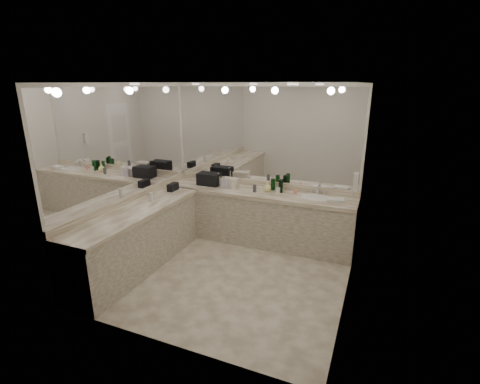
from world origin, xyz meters
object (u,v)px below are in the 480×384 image
at_px(soap_bottle_c, 267,187).
at_px(soap_bottle_a, 218,179).
at_px(wall_phone, 356,182).
at_px(black_toiletry_bag, 209,179).
at_px(sink, 315,198).
at_px(soap_bottle_b, 224,182).
at_px(hand_towel, 336,200).
at_px(cream_cosmetic_case, 230,182).

bearing_deg(soap_bottle_c, soap_bottle_a, 178.26).
xyz_separation_m(wall_phone, black_toiletry_bag, (-2.46, 0.52, -0.34)).
height_order(wall_phone, soap_bottle_a, wall_phone).
height_order(sink, soap_bottle_c, soap_bottle_c).
relative_size(soap_bottle_b, soap_bottle_c, 1.25).
height_order(sink, soap_bottle_b, soap_bottle_b).
bearing_deg(sink, soap_bottle_c, 177.29).
xyz_separation_m(wall_phone, soap_bottle_c, (-1.40, 0.54, -0.37)).
distance_m(hand_towel, soap_bottle_b, 1.84).
bearing_deg(cream_cosmetic_case, soap_bottle_b, -119.30).
relative_size(hand_towel, soap_bottle_b, 1.23).
bearing_deg(wall_phone, sink, 140.43).
relative_size(sink, hand_towel, 1.75).
height_order(cream_cosmetic_case, soap_bottle_b, soap_bottle_b).
bearing_deg(hand_towel, soap_bottle_a, 176.60).
height_order(sink, hand_towel, hand_towel).
relative_size(wall_phone, black_toiletry_bag, 0.63).
height_order(hand_towel, soap_bottle_a, soap_bottle_a).
relative_size(sink, soap_bottle_a, 2.04).
bearing_deg(wall_phone, soap_bottle_a, 166.19).
xyz_separation_m(hand_towel, soap_bottle_c, (-1.11, 0.09, 0.06)).
distance_m(cream_cosmetic_case, soap_bottle_a, 0.24).
distance_m(sink, wall_phone, 0.91).
bearing_deg(black_toiletry_bag, wall_phone, -11.98).
distance_m(sink, soap_bottle_a, 1.70).
bearing_deg(soap_bottle_b, soap_bottle_a, 143.56).
xyz_separation_m(black_toiletry_bag, soap_bottle_b, (0.34, -0.09, -0.01)).
relative_size(wall_phone, hand_towel, 0.95).
xyz_separation_m(sink, hand_towel, (0.32, -0.05, 0.03)).
relative_size(cream_cosmetic_case, hand_towel, 1.12).
relative_size(sink, soap_bottle_c, 2.69).
relative_size(cream_cosmetic_case, soap_bottle_b, 1.38).
relative_size(black_toiletry_bag, soap_bottle_c, 2.32).
relative_size(sink, black_toiletry_bag, 1.16).
relative_size(black_toiletry_bag, hand_towel, 1.51).
bearing_deg(hand_towel, soap_bottle_c, 175.26).
distance_m(black_toiletry_bag, soap_bottle_b, 0.35).
bearing_deg(hand_towel, sink, 170.27).
height_order(hand_towel, soap_bottle_b, soap_bottle_b).
distance_m(sink, black_toiletry_bag, 1.86).
relative_size(wall_phone, soap_bottle_b, 1.17).
bearing_deg(cream_cosmetic_case, black_toiletry_bag, -174.81).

